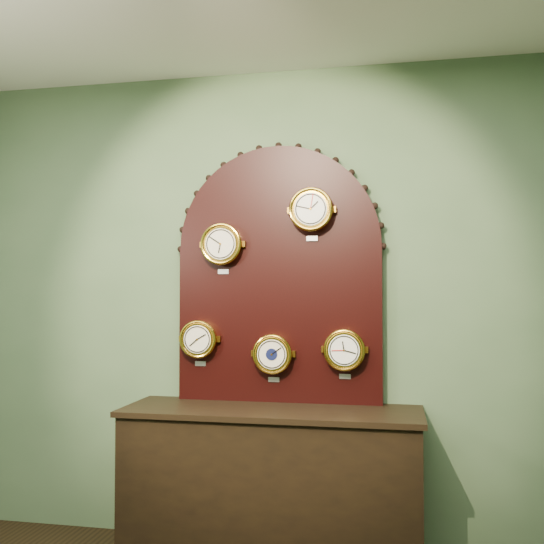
% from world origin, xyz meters
% --- Properties ---
extents(wall_back, '(4.00, 0.00, 4.00)m').
position_xyz_m(wall_back, '(0.00, 2.50, 1.40)').
color(wall_back, '#4F6B49').
rests_on(wall_back, ground).
extents(shop_counter, '(1.60, 0.50, 0.80)m').
position_xyz_m(shop_counter, '(0.00, 2.23, 0.40)').
color(shop_counter, black).
rests_on(shop_counter, ground_plane).
extents(display_board, '(1.26, 0.06, 1.53)m').
position_xyz_m(display_board, '(0.00, 2.45, 1.63)').
color(display_board, black).
rests_on(display_board, shop_counter).
extents(roman_clock, '(0.25, 0.08, 0.30)m').
position_xyz_m(roman_clock, '(-0.33, 2.38, 1.75)').
color(roman_clock, gold).
rests_on(roman_clock, display_board).
extents(arabic_clock, '(0.25, 0.08, 0.30)m').
position_xyz_m(arabic_clock, '(0.20, 2.38, 1.94)').
color(arabic_clock, gold).
rests_on(arabic_clock, display_board).
extents(hygrometer, '(0.22, 0.08, 0.27)m').
position_xyz_m(hygrometer, '(-0.47, 2.38, 1.19)').
color(hygrometer, gold).
rests_on(hygrometer, display_board).
extents(barometer, '(0.23, 0.08, 0.28)m').
position_xyz_m(barometer, '(-0.02, 2.38, 1.11)').
color(barometer, gold).
rests_on(barometer, display_board).
extents(tide_clock, '(0.23, 0.08, 0.29)m').
position_xyz_m(tide_clock, '(0.39, 2.38, 1.14)').
color(tide_clock, gold).
rests_on(tide_clock, display_board).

